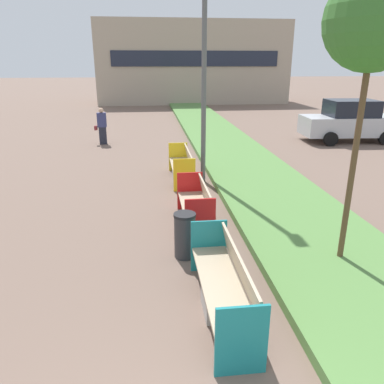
{
  "coord_description": "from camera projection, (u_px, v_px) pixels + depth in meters",
  "views": [
    {
      "loc": [
        -0.06,
        -1.33,
        3.48
      ],
      "look_at": [
        0.9,
        6.84,
        0.6
      ],
      "focal_mm": 35.0,
      "sensor_mm": 36.0,
      "label": 1
    }
  ],
  "objects": [
    {
      "name": "litter_bin",
      "position": [
        185.0,
        235.0,
        6.93
      ],
      "size": [
        0.41,
        0.41,
        0.87
      ],
      "color": "#2D2D30",
      "rests_on": "ground"
    },
    {
      "name": "parked_car_distant",
      "position": [
        350.0,
        121.0,
        16.95
      ],
      "size": [
        4.3,
        2.0,
        1.86
      ],
      "rotation": [
        0.0,
        0.0,
        -0.06
      ],
      "color": "#B7BABF",
      "rests_on": "ground"
    },
    {
      "name": "bench_red_frame",
      "position": [
        196.0,
        209.0,
        8.36
      ],
      "size": [
        0.65,
        1.89,
        0.94
      ],
      "color": "#ADA8A0",
      "rests_on": "ground"
    },
    {
      "name": "bench_yellow_frame",
      "position": [
        182.0,
        168.0,
        11.51
      ],
      "size": [
        0.65,
        2.2,
        0.94
      ],
      "color": "#ADA8A0",
      "rests_on": "ground"
    },
    {
      "name": "planter_grass_strip",
      "position": [
        237.0,
        157.0,
        13.98
      ],
      "size": [
        2.8,
        120.0,
        0.18
      ],
      "color": "#568442",
      "rests_on": "ground"
    },
    {
      "name": "pedestrian_walking",
      "position": [
        102.0,
        126.0,
        16.39
      ],
      "size": [
        0.53,
        0.24,
        1.58
      ],
      "color": "#232633",
      "rests_on": "ground"
    },
    {
      "name": "sapling_tree_near",
      "position": [
        374.0,
        22.0,
        5.45
      ],
      "size": [
        1.48,
        1.48,
        4.79
      ],
      "color": "brown",
      "rests_on": "ground"
    },
    {
      "name": "bench_teal_frame",
      "position": [
        224.0,
        289.0,
        5.39
      ],
      "size": [
        0.65,
        2.39,
        0.94
      ],
      "color": "#ADA8A0",
      "rests_on": "ground"
    },
    {
      "name": "street_lamp_post",
      "position": [
        204.0,
        28.0,
        10.04
      ],
      "size": [
        0.24,
        0.44,
        7.89
      ],
      "color": "#56595B",
      "rests_on": "ground"
    },
    {
      "name": "building_backdrop",
      "position": [
        192.0,
        63.0,
        32.72
      ],
      "size": [
        16.12,
        5.36,
        6.71
      ],
      "color": "tan",
      "rests_on": "ground"
    }
  ]
}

